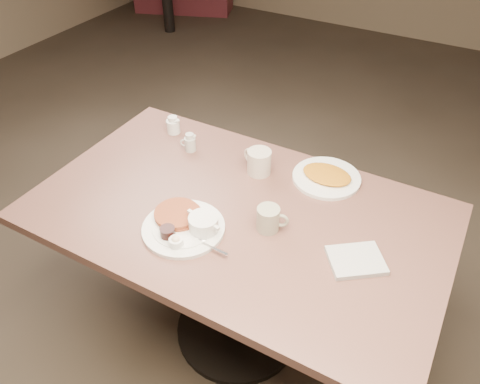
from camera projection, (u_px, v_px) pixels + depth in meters
The scene contains 9 objects.
room at pixel (236, 35), 1.29m from camera, with size 7.04×8.04×2.84m.
diner_table at pixel (237, 242), 1.82m from camera, with size 1.50×0.90×0.75m.
main_plate at pixel (186, 224), 1.62m from camera, with size 0.37×0.34×0.07m.
coffee_mug_near at pixel (269, 219), 1.60m from camera, with size 0.12×0.10×0.09m.
napkin at pixel (356, 260), 1.51m from camera, with size 0.22×0.21×0.02m.
coffee_mug_far at pixel (259, 162), 1.85m from camera, with size 0.15×0.12×0.10m.
creamer_left at pixel (190, 143), 1.98m from camera, with size 0.07×0.05×0.08m.
creamer_right at pixel (173, 125), 2.09m from camera, with size 0.09×0.07×0.08m.
hash_plate at pixel (327, 177), 1.84m from camera, with size 0.28×0.28×0.04m.
Camera 1 is at (0.63, -1.11, 1.89)m, focal length 35.01 mm.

